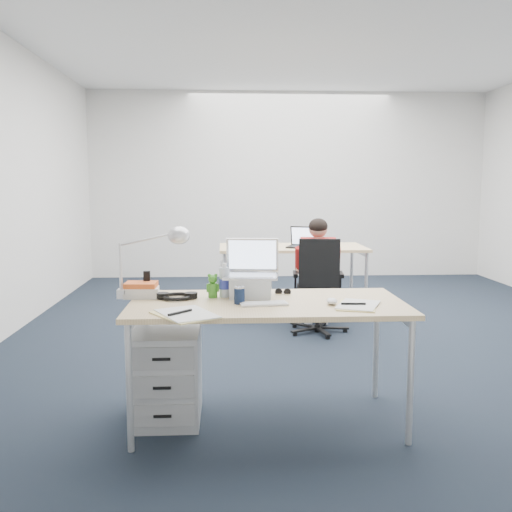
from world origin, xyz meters
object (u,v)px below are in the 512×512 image
(bear_figurine, at_px, (213,285))
(far_cup, at_px, (318,239))
(silver_laptop, at_px, (251,269))
(headphones, at_px, (177,295))
(drawer_pedestal_far, at_px, (238,288))
(drawer_pedestal_near, at_px, (167,374))
(wireless_keyboard, at_px, (264,304))
(computer_mouse, at_px, (332,301))
(office_chair, at_px, (318,306))
(seated_person, at_px, (317,274))
(desk_near, at_px, (267,309))
(desk_lamp, at_px, (143,261))
(cordless_phone, at_px, (147,283))
(book_stack, at_px, (142,290))
(water_bottle, at_px, (225,280))
(dark_laptop, at_px, (303,237))
(can_koozie, at_px, (239,295))
(sunglasses, at_px, (283,292))
(desk_far, at_px, (292,251))

(bear_figurine, relative_size, far_cup, 1.30)
(silver_laptop, height_order, headphones, silver_laptop)
(drawer_pedestal_far, bearing_deg, drawer_pedestal_near, -99.95)
(wireless_keyboard, xyz_separation_m, computer_mouse, (0.39, -0.01, 0.01))
(office_chair, xyz_separation_m, computer_mouse, (-0.27, -2.12, 0.49))
(seated_person, xyz_separation_m, drawer_pedestal_near, (-1.25, -2.10, -0.27))
(desk_near, bearing_deg, desk_lamp, 168.06)
(silver_laptop, distance_m, cordless_phone, 0.65)
(drawer_pedestal_far, distance_m, book_stack, 2.87)
(drawer_pedestal_far, distance_m, wireless_keyboard, 3.05)
(desk_near, bearing_deg, book_stack, 167.05)
(book_stack, distance_m, desk_lamp, 0.18)
(water_bottle, bearing_deg, far_cup, 70.55)
(seated_person, distance_m, silver_laptop, 2.19)
(office_chair, relative_size, dark_laptop, 2.80)
(wireless_keyboard, distance_m, book_stack, 0.77)
(seated_person, distance_m, drawer_pedestal_near, 2.46)
(headphones, relative_size, far_cup, 2.18)
(office_chair, distance_m, desk_lamp, 2.42)
(office_chair, xyz_separation_m, drawer_pedestal_near, (-1.24, -1.94, 0.01))
(silver_laptop, height_order, can_koozie, silver_laptop)
(sunglasses, bearing_deg, bear_figurine, -155.95)
(wireless_keyboard, height_order, can_koozie, can_koozie)
(drawer_pedestal_near, relative_size, computer_mouse, 5.56)
(water_bottle, bearing_deg, sunglasses, 11.80)
(dark_laptop, bearing_deg, drawer_pedestal_near, -92.36)
(desk_near, height_order, desk_far, same)
(seated_person, height_order, wireless_keyboard, seated_person)
(water_bottle, bearing_deg, book_stack, 178.43)
(silver_laptop, bearing_deg, cordless_phone, 179.16)
(desk_lamp, xyz_separation_m, dark_laptop, (1.33, 2.67, -0.11))
(desk_far, relative_size, headphones, 6.48)
(silver_laptop, bearing_deg, office_chair, 75.42)
(drawer_pedestal_far, distance_m, water_bottle, 2.83)
(silver_laptop, relative_size, dark_laptop, 1.05)
(office_chair, height_order, bear_figurine, office_chair)
(seated_person, bearing_deg, desk_lamp, -116.42)
(headphones, distance_m, dark_laptop, 2.94)
(headphones, relative_size, dark_laptop, 0.75)
(bear_figurine, bearing_deg, sunglasses, 7.19)
(computer_mouse, height_order, can_koozie, can_koozie)
(can_koozie, distance_m, desk_lamp, 0.63)
(desk_near, bearing_deg, can_koozie, -163.56)
(computer_mouse, xyz_separation_m, can_koozie, (-0.53, 0.05, 0.03))
(cordless_phone, bearing_deg, desk_lamp, -96.89)
(drawer_pedestal_near, distance_m, silver_laptop, 0.81)
(drawer_pedestal_near, xyz_separation_m, computer_mouse, (0.96, -0.17, 0.47))
(desk_near, xyz_separation_m, wireless_keyboard, (-0.03, -0.09, 0.05))
(seated_person, relative_size, far_cup, 9.60)
(drawer_pedestal_near, bearing_deg, wireless_keyboard, -16.11)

